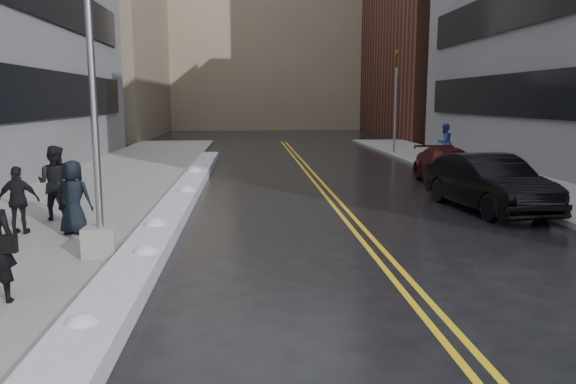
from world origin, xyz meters
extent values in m
plane|color=black|center=(0.00, 0.00, 0.00)|extent=(160.00, 160.00, 0.00)
cube|color=gray|center=(-5.75, 10.00, 0.07)|extent=(5.50, 50.00, 0.15)
cube|color=gray|center=(10.00, 10.00, 0.07)|extent=(4.00, 50.00, 0.15)
cube|color=gold|center=(2.35, 10.00, 0.00)|extent=(0.12, 50.00, 0.01)
cube|color=gold|center=(2.65, 10.00, 0.00)|extent=(0.12, 50.00, 0.01)
cube|color=silver|center=(-2.45, 8.00, 0.17)|extent=(0.90, 30.00, 0.34)
cube|color=gray|center=(-15.50, 44.00, 9.00)|extent=(14.00, 22.00, 18.00)
cube|color=gray|center=(2.00, 60.00, 11.00)|extent=(36.00, 16.00, 22.00)
cube|color=gray|center=(-3.30, 2.00, 0.45)|extent=(0.65, 0.65, 0.60)
cylinder|color=gray|center=(-3.30, 2.00, 4.25)|extent=(0.14, 0.14, 7.00)
cylinder|color=maroon|center=(9.00, 10.00, 0.45)|extent=(0.24, 0.24, 0.60)
sphere|color=maroon|center=(9.00, 10.00, 0.75)|extent=(0.26, 0.26, 0.26)
cylinder|color=maroon|center=(9.00, 10.00, 0.50)|extent=(0.25, 0.10, 0.10)
cylinder|color=gray|center=(8.50, 24.00, 2.65)|extent=(0.14, 0.14, 5.00)
imported|color=#594C0C|center=(8.50, 24.00, 5.65)|extent=(0.16, 0.20, 1.00)
imported|color=black|center=(-5.37, 5.66, 1.13)|extent=(1.06, 0.89, 1.96)
imported|color=black|center=(-4.40, 3.95, 1.02)|extent=(0.93, 0.68, 1.75)
imported|color=black|center=(-5.68, 4.05, 0.96)|extent=(0.95, 0.40, 1.61)
imported|color=navy|center=(9.87, 19.16, 1.11)|extent=(1.16, 1.08, 1.92)
imported|color=black|center=(6.83, 6.73, 0.84)|extent=(2.42, 5.28, 1.68)
imported|color=#3D090D|center=(7.50, 12.01, 0.70)|extent=(2.33, 4.99, 1.41)
camera|label=1|loc=(-0.30, -9.30, 3.28)|focal=35.00mm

